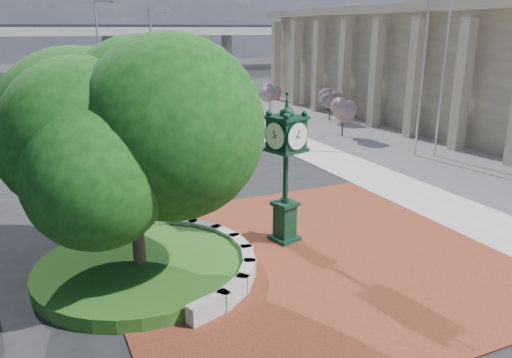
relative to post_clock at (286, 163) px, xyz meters
The scene contains 18 objects.
ground 2.79m from the post_clock, 94.96° to the right, with size 200.00×200.00×0.00m, color black.
plaza 3.10m from the post_clock, 91.54° to the right, with size 12.00×12.00×0.04m, color maroon.
sidewalk 18.80m from the post_clock, 30.90° to the left, with size 20.00×50.00×0.04m, color #9E9B93.
planter_wall 3.73m from the post_clock, behind, with size 2.96×6.77×0.54m.
grass_bed 5.67m from the post_clock, behind, with size 6.10×6.10×0.40m, color #214D16.
civic_building 26.29m from the post_clock, 26.11° to the left, with size 17.35×44.00×8.60m.
overpass 69.66m from the post_clock, 90.21° to the left, with size 90.00×12.00×7.50m.
tree_planter 5.15m from the post_clock, behind, with size 5.20×5.20×6.33m.
tree_street 18.02m from the post_clock, 102.96° to the left, with size 4.40×4.40×5.45m.
post_clock is the anchor object (origin of this frame).
parked_car 38.92m from the post_clock, 89.24° to the left, with size 1.59×3.95×1.34m, color #58190C.
flagpole_a 14.64m from the post_clock, 31.16° to the left, with size 1.69×0.22×10.85m.
flagpole_b 15.14m from the post_clock, 27.49° to the left, with size 1.60×0.40×10.40m.
street_lamp_near 28.72m from the post_clock, 84.86° to the left, with size 1.93×0.31×8.60m.
street_lamp_far 41.82m from the post_clock, 89.94° to the left, with size 2.05×1.05×9.68m.
shrub_near 17.99m from the post_clock, 49.88° to the left, with size 1.20×1.20×2.20m.
shrub_mid 23.59m from the post_clock, 53.80° to the left, with size 1.20×1.20×2.20m.
shrub_far 26.81m from the post_clock, 65.06° to the left, with size 1.20×1.20×2.20m.
Camera 1 is at (-7.41, -13.55, 7.03)m, focal length 35.00 mm.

